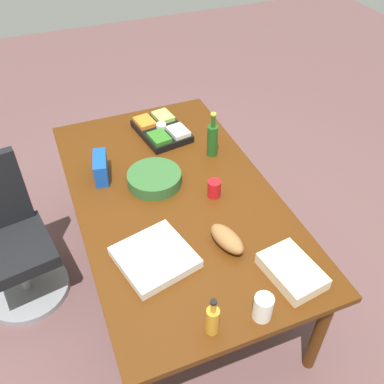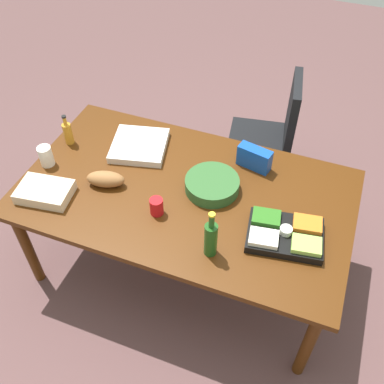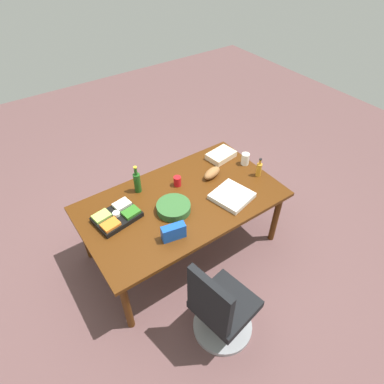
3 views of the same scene
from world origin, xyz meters
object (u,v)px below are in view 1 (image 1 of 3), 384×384
(salad_bowl, at_px, (154,179))
(sheet_cake, at_px, (292,271))
(conference_table, at_px, (175,203))
(chip_bag_blue, at_px, (101,168))
(wine_bottle, at_px, (212,139))
(dressing_bottle, at_px, (213,320))
(red_solo_cup, at_px, (214,189))
(veggie_tray, at_px, (161,130))
(mayo_jar, at_px, (263,307))
(bread_loaf, at_px, (227,239))
(pizza_box, at_px, (155,257))
(office_chair, at_px, (12,249))

(salad_bowl, bearing_deg, sheet_cake, 24.10)
(conference_table, relative_size, chip_bag_blue, 9.34)
(conference_table, distance_m, wine_bottle, 0.52)
(sheet_cake, bearing_deg, dressing_bottle, -74.99)
(dressing_bottle, height_order, chip_bag_blue, dressing_bottle)
(chip_bag_blue, relative_size, red_solo_cup, 2.00)
(veggie_tray, relative_size, red_solo_cup, 4.19)
(dressing_bottle, relative_size, wine_bottle, 0.70)
(veggie_tray, height_order, mayo_jar, mayo_jar)
(conference_table, height_order, chip_bag_blue, chip_bag_blue)
(wine_bottle, bearing_deg, mayo_jar, -13.26)
(salad_bowl, relative_size, mayo_jar, 2.43)
(mayo_jar, bearing_deg, chip_bag_blue, -160.15)
(bread_loaf, distance_m, wine_bottle, 0.82)
(pizza_box, bearing_deg, sheet_cake, 46.89)
(office_chair, xyz_separation_m, pizza_box, (0.73, 0.76, 0.40))
(conference_table, height_order, mayo_jar, mayo_jar)
(office_chair, distance_m, salad_bowl, 1.05)
(conference_table, relative_size, red_solo_cup, 18.68)
(veggie_tray, height_order, red_solo_cup, red_solo_cup)
(office_chair, xyz_separation_m, red_solo_cup, (0.38, 1.25, 0.43))
(salad_bowl, height_order, pizza_box, salad_bowl)
(sheet_cake, bearing_deg, veggie_tray, -172.05)
(office_chair, bearing_deg, conference_table, 74.20)
(sheet_cake, xyz_separation_m, red_solo_cup, (-0.69, -0.12, 0.02))
(red_solo_cup, bearing_deg, pizza_box, -54.51)
(veggie_tray, relative_size, mayo_jar, 3.32)
(conference_table, height_order, dressing_bottle, dressing_bottle)
(pizza_box, distance_m, bread_loaf, 0.39)
(office_chair, xyz_separation_m, mayo_jar, (1.23, 1.12, 0.44))
(conference_table, xyz_separation_m, veggie_tray, (-0.66, 0.14, 0.10))
(conference_table, distance_m, dressing_bottle, 0.94)
(salad_bowl, height_order, sheet_cake, salad_bowl)
(bread_loaf, distance_m, red_solo_cup, 0.40)
(sheet_cake, relative_size, red_solo_cup, 2.91)
(dressing_bottle, bearing_deg, pizza_box, -166.54)
(dressing_bottle, bearing_deg, sheet_cake, 105.01)
(bread_loaf, distance_m, sheet_cake, 0.37)
(sheet_cake, bearing_deg, bread_loaf, -144.42)
(mayo_jar, bearing_deg, sheet_cake, 120.91)
(dressing_bottle, xyz_separation_m, mayo_jar, (0.02, 0.24, -0.02))
(wine_bottle, xyz_separation_m, mayo_jar, (1.23, -0.29, -0.05))
(sheet_cake, bearing_deg, pizza_box, -119.62)
(mayo_jar, bearing_deg, pizza_box, -144.30)
(office_chair, relative_size, pizza_box, 2.80)
(bread_loaf, relative_size, mayo_jar, 1.73)
(salad_bowl, distance_m, veggie_tray, 0.55)
(salad_bowl, xyz_separation_m, pizza_box, (0.59, -0.19, -0.02))
(salad_bowl, relative_size, dressing_bottle, 1.49)
(wine_bottle, height_order, red_solo_cup, wine_bottle)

